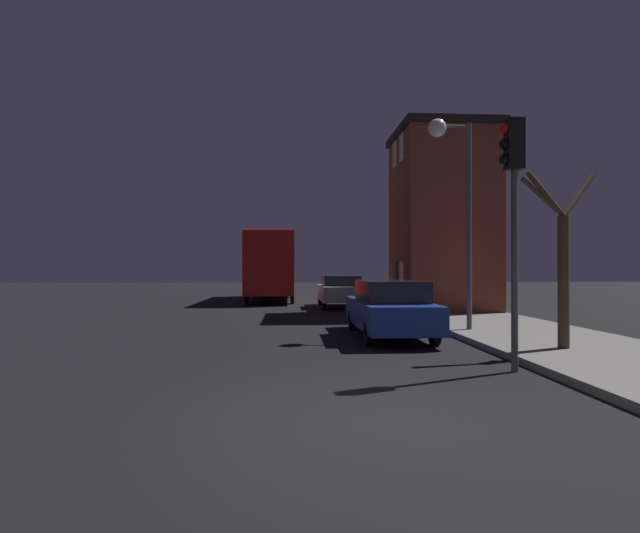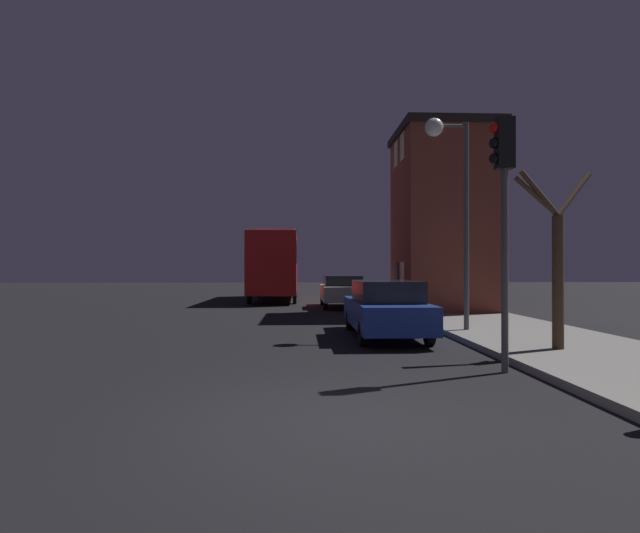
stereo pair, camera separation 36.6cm
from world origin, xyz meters
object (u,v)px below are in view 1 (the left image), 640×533
object	(u,v)px
streetlamp	(452,172)
car_near_lane	(389,308)
bus	(272,261)
bare_tree	(562,262)
car_mid_lane	(340,290)
traffic_light	(513,191)

from	to	relation	value
streetlamp	car_near_lane	distance (m)	4.17
streetlamp	bus	bearing A→B (deg)	109.78
streetlamp	bus	size ratio (longest dim) A/B	0.63
bus	car_near_lane	bearing A→B (deg)	-76.86
streetlamp	bare_tree	world-z (taller)	streetlamp
car_near_lane	car_mid_lane	world-z (taller)	car_near_lane
streetlamp	bare_tree	distance (m)	4.36
traffic_light	car_mid_lane	bearing A→B (deg)	95.94
traffic_light	bare_tree	distance (m)	2.78
traffic_light	bus	size ratio (longest dim) A/B	0.48
bare_tree	car_near_lane	size ratio (longest dim) A/B	0.80
car_near_lane	car_mid_lane	bearing A→B (deg)	91.48
bare_tree	car_mid_lane	size ratio (longest dim) A/B	0.87
car_mid_lane	traffic_light	bearing A→B (deg)	-84.06
traffic_light	bus	world-z (taller)	traffic_light
bus	car_mid_lane	size ratio (longest dim) A/B	2.13
bus	car_near_lane	distance (m)	16.22
streetlamp	bus	world-z (taller)	streetlamp
streetlamp	car_near_lane	xyz separation A→B (m)	(-1.84, -0.39, -3.72)
streetlamp	car_mid_lane	distance (m)	10.73
bare_tree	traffic_light	bearing A→B (deg)	-137.92
traffic_light	car_near_lane	distance (m)	5.34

